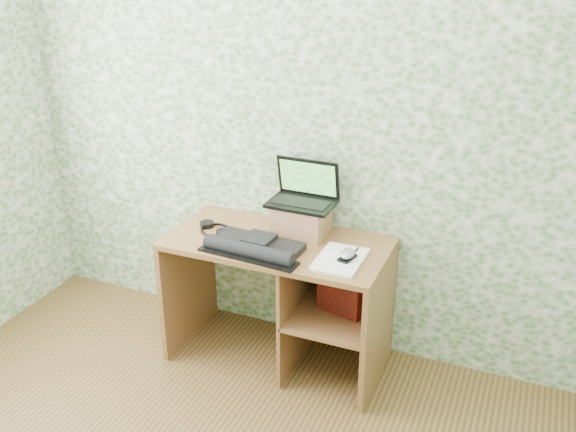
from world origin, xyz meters
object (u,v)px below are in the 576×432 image
at_px(desk, 293,285).
at_px(riser, 301,219).
at_px(keyboard, 254,247).
at_px(laptop, 304,193).
at_px(notepad, 340,260).

distance_m(desk, riser, 0.37).
height_order(riser, keyboard, riser).
distance_m(desk, laptop, 0.52).
xyz_separation_m(laptop, notepad, (0.30, -0.27, -0.22)).
bearing_deg(keyboard, desk, 56.56).
bearing_deg(notepad, laptop, 138.48).
distance_m(riser, notepad, 0.39).
height_order(keyboard, notepad, keyboard).
bearing_deg(keyboard, riser, 68.39).
bearing_deg(laptop, notepad, -40.96).
bearing_deg(notepad, riser, 142.77).
xyz_separation_m(riser, keyboard, (-0.15, -0.30, -0.06)).
relative_size(desk, riser, 4.26).
xyz_separation_m(riser, notepad, (0.30, -0.23, -0.08)).
height_order(riser, laptop, laptop).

